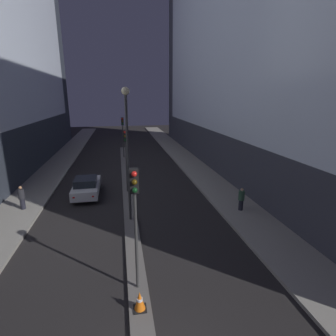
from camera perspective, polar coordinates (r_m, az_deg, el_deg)
The scene contains 10 objects.
building_right at distance 30.05m, azimuth 15.19°, elevation 23.79°, with size 6.01×44.72×24.41m.
median_strip at distance 23.73m, azimuth -8.98°, elevation -3.21°, with size 0.81×33.79×0.13m.
traffic_light_near at distance 9.72m, azimuth -7.21°, elevation -7.74°, with size 0.32×0.42×4.94m.
traffic_light_mid at distance 20.53m, azimuth -9.19°, elevation 4.48°, with size 0.32×0.42×4.94m.
traffic_light_far at distance 32.82m, azimuth -9.83°, elevation 8.46°, with size 0.32×0.42×4.94m.
street_lamp at distance 15.31m, azimuth -8.85°, elevation 6.22°, with size 0.45×0.45×7.91m.
traffic_cone_near at distance 10.52m, azimuth -6.19°, elevation -26.79°, with size 0.48×0.48×0.72m.
car_left_lane at distance 21.30m, azimuth -17.32°, elevation -3.87°, with size 1.88×4.23×1.55m.
pedestrian_on_left_sidewalk at distance 20.16m, azimuth -29.24°, elevation -5.57°, with size 0.42×0.42×1.63m.
pedestrian_on_right_sidewalk at distance 18.16m, azimuth 15.66°, elevation -6.46°, with size 0.40×0.40×1.54m.
Camera 1 is at (-0.44, -4.63, 7.53)m, focal length 28.00 mm.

